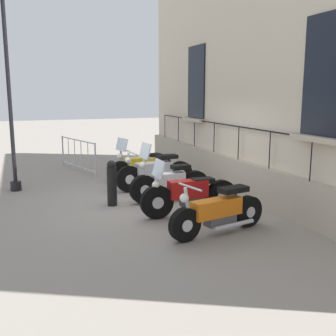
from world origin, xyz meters
name	(u,v)px	position (x,y,z in m)	size (l,w,h in m)	color
ground_plane	(159,202)	(0.00, 0.00, 0.00)	(60.00, 60.00, 0.00)	gray
building_facade	(257,29)	(-2.51, 0.00, 4.02)	(0.82, 12.62, 8.31)	beige
motorcycle_yellow	(142,166)	(-0.31, -2.37, 0.43)	(2.00, 0.74, 1.28)	black
motorcycle_silver	(155,173)	(-0.34, -1.25, 0.45)	(2.20, 0.72, 1.04)	black
motorcycle_white	(169,183)	(-0.28, -0.02, 0.43)	(2.01, 0.64, 1.42)	black
motorcycle_red	(189,194)	(-0.26, 1.18, 0.44)	(2.16, 0.65, 1.21)	black
motorcycle_orange	(218,212)	(-0.30, 2.41, 0.40)	(2.07, 0.74, 0.98)	black
lamppost	(7,61)	(3.15, -2.39, 3.31)	(0.31, 1.01, 5.19)	black
crowd_barrier	(78,154)	(1.21, -4.50, 0.57)	(0.76, 2.40, 1.05)	#B7B7BF
bollard	(112,183)	(1.09, -0.10, 0.53)	(0.22, 0.22, 1.04)	black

